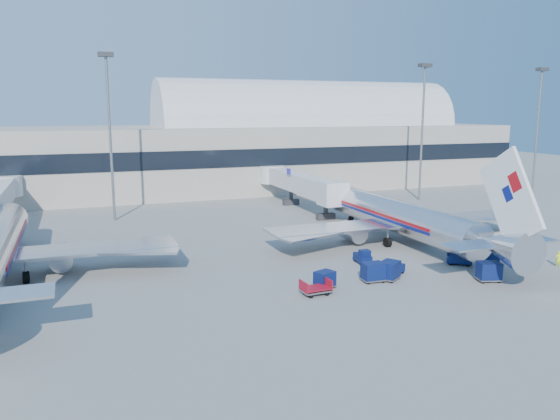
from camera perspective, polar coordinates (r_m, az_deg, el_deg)
name	(u,v)px	position (r m, az deg, el deg)	size (l,w,h in m)	color
ground	(343,261)	(55.75, 6.56, -5.36)	(260.00, 260.00, 0.00)	gray
terminal	(138,152)	(104.45, -14.60, 5.91)	(170.00, 28.15, 21.00)	#B2AA9E
airliner_main	(403,218)	(63.82, 12.76, -0.83)	(32.00, 37.26, 12.07)	silver
jetbridge_near	(296,182)	(85.57, 1.70, 2.90)	(4.40, 27.50, 6.25)	silver
mast_west	(109,112)	(77.76, -17.45, 9.72)	(2.00, 1.20, 22.60)	slate
mast_east	(423,112)	(95.00, 14.72, 9.89)	(2.00, 1.20, 22.60)	slate
mast_far_east	(539,112)	(111.31, 25.42, 9.26)	(2.00, 1.20, 22.60)	slate
barrier_near	(474,238)	(67.12, 19.58, -2.80)	(3.00, 0.55, 0.90)	#9E9E96
barrier_mid	(496,236)	(69.27, 21.67, -2.54)	(3.00, 0.55, 0.90)	#9E9E96
barrier_far	(518,234)	(71.51, 23.63, -2.29)	(3.00, 0.55, 0.90)	#9E9E96
tug_lead	(393,268)	(51.95, 11.69, -5.91)	(2.52, 1.94, 1.47)	#091547
tug_right	(458,257)	(56.97, 18.14, -4.73)	(2.63, 2.35, 1.55)	#091547
tug_left	(363,257)	(55.07, 8.65, -4.88)	(1.36, 2.38, 1.48)	#091547
cart_train_a	(390,270)	(50.21, 11.37, -6.18)	(2.45, 2.34, 1.72)	#091547
cart_train_b	(373,272)	(49.48, 9.70, -6.37)	(2.03, 1.59, 1.73)	#091547
cart_train_c	(325,279)	(47.21, 4.69, -7.23)	(2.05, 1.83, 1.50)	#091547
cart_solo_near	(489,271)	(52.30, 20.99, -5.98)	(2.34, 2.02, 1.76)	#091547
cart_solo_far	(490,254)	(58.62, 21.07, -4.35)	(2.25, 2.10, 1.59)	#091547
cart_open_red	(316,289)	(45.70, 3.76, -8.27)	(2.46, 1.80, 0.63)	slate
ramp_worker	(558,259)	(59.79, 27.09, -4.58)	(0.58, 0.38, 1.59)	#B1DC17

